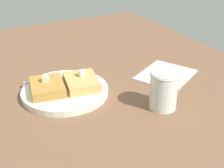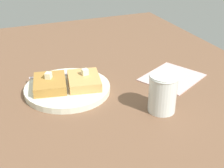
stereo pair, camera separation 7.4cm
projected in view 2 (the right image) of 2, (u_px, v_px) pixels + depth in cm
name	position (u px, v px, depth cm)	size (l,w,h in cm)	color
table_surface	(53.00, 94.00, 81.11)	(120.43, 120.43, 1.81)	brown
plate	(68.00, 88.00, 80.18)	(21.92, 21.92, 1.54)	silver
toast_slice_left	(84.00, 81.00, 80.08)	(7.92, 10.14, 2.30)	tan
toast_slice_middle	(50.00, 84.00, 78.61)	(7.92, 10.14, 2.30)	#AA7934
butter_pat_primary	(85.00, 72.00, 80.15)	(1.58, 1.42, 1.58)	#F3F1C3
butter_pat_secondary	(48.00, 75.00, 78.44)	(1.58, 1.42, 1.58)	#EFEDC8
fork	(63.00, 75.00, 85.29)	(16.05, 3.54, 0.36)	silver
syrup_jar	(162.00, 94.00, 70.66)	(6.64, 6.64, 9.07)	#552710
napkin	(172.00, 77.00, 87.32)	(15.59, 13.33, 0.30)	beige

